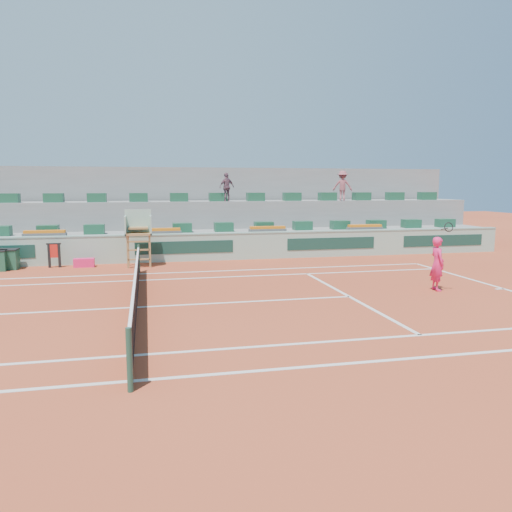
# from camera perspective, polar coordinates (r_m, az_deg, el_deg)

# --- Properties ---
(ground) EXTENTS (90.00, 90.00, 0.00)m
(ground) POSITION_cam_1_polar(r_m,az_deg,el_deg) (14.51, -13.49, -5.74)
(ground) COLOR #9B381E
(ground) RESTS_ON ground
(seating_tier_lower) EXTENTS (36.00, 4.00, 1.20)m
(seating_tier_lower) POSITION_cam_1_polar(r_m,az_deg,el_deg) (24.96, -13.13, 1.39)
(seating_tier_lower) COLOR gray
(seating_tier_lower) RESTS_ON ground
(seating_tier_upper) EXTENTS (36.00, 2.40, 2.60)m
(seating_tier_upper) POSITION_cam_1_polar(r_m,az_deg,el_deg) (26.49, -13.15, 3.28)
(seating_tier_upper) COLOR gray
(seating_tier_upper) RESTS_ON ground
(stadium_back_wall) EXTENTS (36.00, 0.40, 4.40)m
(stadium_back_wall) POSITION_cam_1_polar(r_m,az_deg,el_deg) (28.03, -13.17, 5.37)
(stadium_back_wall) COLOR gray
(stadium_back_wall) RESTS_ON ground
(player_bag) EXTENTS (0.83, 0.37, 0.37)m
(player_bag) POSITION_cam_1_polar(r_m,az_deg,el_deg) (22.21, -19.05, -0.73)
(player_bag) COLOR #F62065
(player_bag) RESTS_ON ground
(spectator_mid) EXTENTS (0.93, 0.69, 1.47)m
(spectator_mid) POSITION_cam_1_polar(r_m,az_deg,el_deg) (25.88, -3.36, 7.87)
(spectator_mid) COLOR #704B59
(spectator_mid) RESTS_ON seating_tier_upper
(spectator_right) EXTENTS (1.19, 0.95, 1.61)m
(spectator_right) POSITION_cam_1_polar(r_m,az_deg,el_deg) (27.68, 9.86, 7.93)
(spectator_right) COLOR #8E474D
(spectator_right) RESTS_ON seating_tier_upper
(court_lines) EXTENTS (23.89, 11.09, 0.01)m
(court_lines) POSITION_cam_1_polar(r_m,az_deg,el_deg) (14.51, -13.49, -5.72)
(court_lines) COLOR silver
(court_lines) RESTS_ON ground
(tennis_net) EXTENTS (0.10, 11.97, 1.10)m
(tennis_net) POSITION_cam_1_polar(r_m,az_deg,el_deg) (14.40, -13.56, -3.71)
(tennis_net) COLOR black
(tennis_net) RESTS_ON ground
(advertising_hoarding) EXTENTS (36.00, 0.34, 1.26)m
(advertising_hoarding) POSITION_cam_1_polar(r_m,az_deg,el_deg) (22.77, -13.13, 0.85)
(advertising_hoarding) COLOR #91B6A1
(advertising_hoarding) RESTS_ON ground
(umpire_chair) EXTENTS (1.10, 0.90, 2.40)m
(umpire_chair) POSITION_cam_1_polar(r_m,az_deg,el_deg) (21.68, -13.30, 2.91)
(umpire_chair) COLOR olive
(umpire_chair) RESTS_ON ground
(seat_row_lower) EXTENTS (32.90, 0.60, 0.44)m
(seat_row_lower) POSITION_cam_1_polar(r_m,az_deg,el_deg) (23.99, -13.22, 3.09)
(seat_row_lower) COLOR #194D32
(seat_row_lower) RESTS_ON seating_tier_lower
(seat_row_upper) EXTENTS (32.90, 0.60, 0.44)m
(seat_row_upper) POSITION_cam_1_polar(r_m,az_deg,el_deg) (25.81, -13.27, 6.54)
(seat_row_upper) COLOR #194D32
(seat_row_upper) RESTS_ON seating_tier_upper
(flower_planters) EXTENTS (26.80, 0.36, 0.28)m
(flower_planters) POSITION_cam_1_polar(r_m,az_deg,el_deg) (23.27, -16.93, 2.59)
(flower_planters) COLOR #535353
(flower_planters) RESTS_ON seating_tier_lower
(drink_cooler_a) EXTENTS (0.84, 0.72, 0.84)m
(drink_cooler_a) POSITION_cam_1_polar(r_m,az_deg,el_deg) (22.78, -26.53, -0.33)
(drink_cooler_a) COLOR #184831
(drink_cooler_a) RESTS_ON ground
(towel_rack) EXTENTS (0.58, 0.10, 1.03)m
(towel_rack) POSITION_cam_1_polar(r_m,az_deg,el_deg) (22.46, -22.08, 0.29)
(towel_rack) COLOR black
(towel_rack) RESTS_ON ground
(tennis_player) EXTENTS (0.49, 0.90, 2.28)m
(tennis_player) POSITION_cam_1_polar(r_m,az_deg,el_deg) (17.27, 20.01, -0.81)
(tennis_player) COLOR #F62065
(tennis_player) RESTS_ON ground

